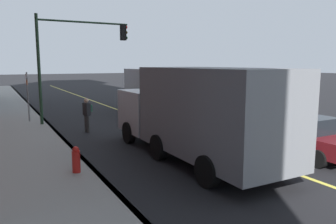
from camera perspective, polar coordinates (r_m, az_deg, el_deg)
ground at (r=15.91m, az=2.78°, el=-3.77°), size 200.00×200.00×0.00m
sidewalk_slab at (r=13.75m, az=-23.11°, el=-6.08°), size 80.00×3.17×0.15m
curb_edge at (r=13.95m, az=-16.92°, el=-5.56°), size 80.00×0.16×0.15m
lane_stripe_center at (r=15.91m, az=2.78°, el=-3.75°), size 80.00×0.16×0.01m
car_maroon at (r=13.12m, az=22.55°, el=-3.73°), size 3.92×1.97×1.44m
truck_white at (r=22.80m, az=-1.78°, el=3.98°), size 7.26×2.52×2.97m
truck_gray at (r=11.40m, az=5.02°, el=0.03°), size 8.43×2.65×3.22m
pedestrian_with_backpack at (r=16.55m, az=-13.86°, el=-0.06°), size 0.45×0.44×1.69m
traffic_light_mast at (r=18.88m, az=-15.77°, el=10.33°), size 0.28×5.05×5.89m
street_sign_post at (r=19.80m, az=-23.17°, el=2.94°), size 0.60×0.08×2.89m
fire_hydrant at (r=10.21m, az=-15.64°, el=-8.34°), size 0.24×0.24×0.94m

